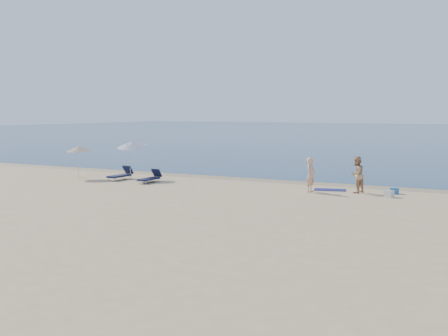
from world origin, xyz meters
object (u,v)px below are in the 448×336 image
(person_right, at_px, (357,175))
(umbrella_near, at_px, (133,144))
(blue_cooler, at_px, (394,191))
(person_left, at_px, (311,175))

(person_right, xyz_separation_m, umbrella_near, (-13.74, -0.37, 1.20))
(blue_cooler, bearing_deg, person_left, -173.60)
(blue_cooler, height_order, umbrella_near, umbrella_near)
(person_left, relative_size, blue_cooler, 4.16)
(person_left, bearing_deg, blue_cooler, -66.70)
(person_right, distance_m, blue_cooler, 2.02)
(person_left, height_order, blue_cooler, person_left)
(person_left, xyz_separation_m, person_right, (2.15, 0.83, 0.04))
(umbrella_near, bearing_deg, blue_cooler, 0.83)
(person_left, bearing_deg, person_right, -65.14)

